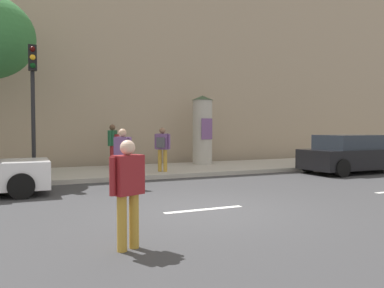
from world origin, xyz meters
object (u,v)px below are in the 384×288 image
pedestrian_near_pole (128,186)px  pedestrian_in_light_jacket (123,153)px  pedestrian_with_backpack (162,146)px  parked_car_blue (352,155)px  traffic_light (33,90)px  poster_column (202,129)px  pedestrian_in_red_top (113,142)px

pedestrian_near_pole → pedestrian_in_light_jacket: size_ratio=0.92×
pedestrian_with_backpack → parked_car_blue: bearing=-16.7°
traffic_light → pedestrian_with_backpack: bearing=8.6°
poster_column → parked_car_blue: poster_column is taller
pedestrian_near_pole → traffic_light: bearing=97.7°
traffic_light → pedestrian_in_light_jacket: 3.39m
pedestrian_in_red_top → pedestrian_in_light_jacket: bearing=-99.3°
pedestrian_near_pole → pedestrian_in_red_top: (2.06, 10.13, 0.27)m
pedestrian_near_pole → pedestrian_with_backpack: pedestrian_with_backpack is taller
pedestrian_near_pole → pedestrian_in_red_top: 10.34m
traffic_light → parked_car_blue: size_ratio=0.97×
pedestrian_near_pole → pedestrian_with_backpack: bearing=67.0°
poster_column → pedestrian_in_red_top: (-3.93, 0.09, -0.48)m
pedestrian_near_pole → pedestrian_in_red_top: bearing=78.5°
poster_column → pedestrian_in_red_top: size_ratio=1.74×
pedestrian_in_red_top → parked_car_blue: (8.29, -4.33, -0.48)m
parked_car_blue → pedestrian_in_red_top: bearing=152.4°
pedestrian_with_backpack → parked_car_blue: pedestrian_with_backpack is taller
pedestrian_near_pole → pedestrian_in_light_jacket: 5.78m
poster_column → pedestrian_in_light_jacket: bearing=-136.5°
pedestrian_in_light_jacket → pedestrian_in_red_top: (0.73, 4.51, 0.18)m
pedestrian_in_red_top → parked_car_blue: pedestrian_in_red_top is taller
pedestrian_in_light_jacket → pedestrian_in_red_top: size_ratio=1.00×
pedestrian_in_light_jacket → poster_column: bearing=43.5°
pedestrian_near_pole → pedestrian_in_light_jacket: bearing=76.7°
traffic_light → pedestrian_with_backpack: size_ratio=2.53×
traffic_light → pedestrian_in_light_jacket: traffic_light is taller
pedestrian_near_pole → pedestrian_in_light_jacket: (1.33, 5.62, 0.09)m
pedestrian_in_light_jacket → parked_car_blue: size_ratio=0.41×
traffic_light → pedestrian_in_light_jacket: (2.30, -1.62, -1.88)m
traffic_light → pedestrian_in_red_top: 4.52m
traffic_light → poster_column: traffic_light is taller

